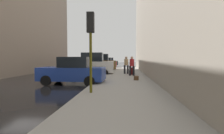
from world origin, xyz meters
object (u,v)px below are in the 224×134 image
object	(u,v)px
parked_bronze_suv	(100,63)
pedestrian_in_red_jacket	(132,65)
fire_hydrant	(102,75)
parked_red_hatchback	(105,63)
duffel_bag	(136,78)
rolling_suitcase	(132,71)
parked_dark_green_sedan	(108,62)
traffic_light	(91,35)
parked_blue_sedan	(73,71)
parked_white_van	(91,65)
pedestrian_in_tan_coat	(126,64)

from	to	relation	value
parked_bronze_suv	pedestrian_in_red_jacket	bearing A→B (deg)	-63.23
fire_hydrant	pedestrian_in_red_jacket	xyz separation A→B (m)	(2.23, 3.33, 0.61)
parked_red_hatchback	duffel_bag	size ratio (longest dim) A/B	9.63
rolling_suitcase	parked_bronze_suv	bearing A→B (deg)	120.81
parked_dark_green_sedan	traffic_light	world-z (taller)	traffic_light
fire_hydrant	rolling_suitcase	xyz separation A→B (m)	(2.32, 4.42, -0.01)
pedestrian_in_red_jacket	duffel_bag	xyz separation A→B (m)	(0.18, -3.03, -0.81)
pedestrian_in_red_jacket	rolling_suitcase	size ratio (longest dim) A/B	1.64
traffic_light	duffel_bag	size ratio (longest dim) A/B	8.18
parked_blue_sedan	parked_bronze_suv	bearing A→B (deg)	90.00
duffel_bag	traffic_light	bearing A→B (deg)	-116.45
traffic_light	duffel_bag	bearing A→B (deg)	63.55
parked_blue_sedan	duffel_bag	size ratio (longest dim) A/B	9.70
parked_dark_green_sedan	fire_hydrant	bearing A→B (deg)	-85.64
parked_white_van	traffic_light	bearing A→B (deg)	-79.20
parked_blue_sedan	parked_dark_green_sedan	bearing A→B (deg)	90.00
parked_dark_green_sedan	duffel_bag	bearing A→B (deg)	-79.78
parked_dark_green_sedan	rolling_suitcase	xyz separation A→B (m)	(4.12, -19.24, -0.36)
parked_bronze_suv	parked_dark_green_sedan	distance (m)	12.34
parked_white_van	parked_bronze_suv	bearing A→B (deg)	90.00
fire_hydrant	pedestrian_in_tan_coat	size ratio (longest dim) A/B	0.41
parked_blue_sedan	duffel_bag	xyz separation A→B (m)	(4.21, 1.29, -0.56)
pedestrian_in_tan_coat	parked_bronze_suv	bearing A→B (deg)	120.08
parked_bronze_suv	duffel_bag	bearing A→B (deg)	-69.10
parked_white_van	pedestrian_in_red_jacket	xyz separation A→B (m)	(4.04, -1.94, 0.07)
parked_bronze_suv	parked_red_hatchback	size ratio (longest dim) A/B	1.10
parked_bronze_suv	fire_hydrant	distance (m)	11.48
parked_dark_green_sedan	rolling_suitcase	distance (m)	19.68
pedestrian_in_red_jacket	parked_dark_green_sedan	bearing A→B (deg)	101.22
pedestrian_in_tan_coat	parked_dark_green_sedan	bearing A→B (deg)	100.90
traffic_light	pedestrian_in_red_jacket	xyz separation A→B (m)	(2.18, 7.77, -1.65)
parked_bronze_suv	parked_red_hatchback	distance (m)	6.30
parked_blue_sedan	parked_bronze_suv	world-z (taller)	parked_bronze_suv
fire_hydrant	pedestrian_in_tan_coat	bearing A→B (deg)	71.32
parked_dark_green_sedan	parked_red_hatchback	bearing A→B (deg)	-90.00
pedestrian_in_red_jacket	duffel_bag	size ratio (longest dim) A/B	3.89
parked_bronze_suv	fire_hydrant	xyz separation A→B (m)	(1.80, -11.32, -0.54)
parked_white_van	traffic_light	size ratio (longest dim) A/B	1.30
parked_dark_green_sedan	pedestrian_in_tan_coat	distance (m)	18.82
pedestrian_in_red_jacket	pedestrian_in_tan_coat	bearing A→B (deg)	104.45
duffel_bag	pedestrian_in_red_jacket	bearing A→B (deg)	93.35
parked_dark_green_sedan	fire_hydrant	size ratio (longest dim) A/B	6.05
parked_red_hatchback	traffic_light	world-z (taller)	traffic_light
pedestrian_in_tan_coat	pedestrian_in_red_jacket	size ratio (longest dim) A/B	1.00
parked_blue_sedan	traffic_light	bearing A→B (deg)	-61.78
parked_red_hatchback	parked_dark_green_sedan	bearing A→B (deg)	90.00
traffic_light	pedestrian_in_red_jacket	bearing A→B (deg)	74.32
parked_blue_sedan	parked_red_hatchback	xyz separation A→B (m)	(0.00, 18.61, 0.00)
parked_bronze_suv	pedestrian_in_tan_coat	xyz separation A→B (m)	(3.56, -6.14, 0.07)
pedestrian_in_tan_coat	pedestrian_in_red_jacket	xyz separation A→B (m)	(0.48, -1.86, 0.00)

